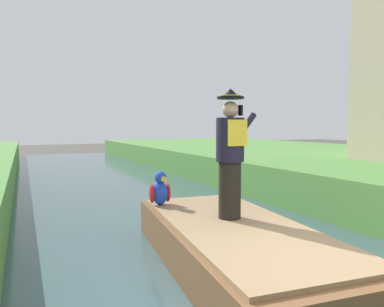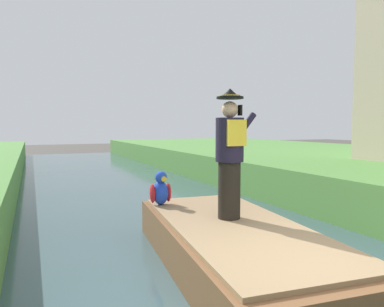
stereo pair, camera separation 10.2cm
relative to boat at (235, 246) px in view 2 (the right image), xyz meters
The scene contains 3 objects.
boat is the anchor object (origin of this frame).
person_pirate 1.27m from the boat, 73.84° to the left, with size 0.61×0.42×1.85m.
parrot_plush 1.72m from the boat, 108.79° to the left, with size 0.36×0.35×0.57m.
Camera 2 is at (-2.48, -2.47, 2.03)m, focal length 33.30 mm.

